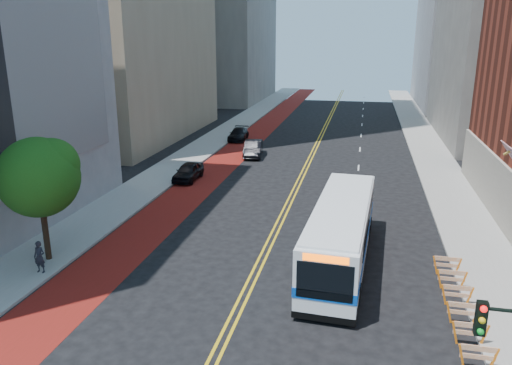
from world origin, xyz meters
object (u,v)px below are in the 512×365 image
Objects in this scene: pedestrian at (40,257)px; car_c at (238,134)px; car_a at (188,172)px; car_b at (253,148)px; street_tree at (40,174)px; transit_bus at (341,232)px.

car_c is at bearing 89.26° from pedestrian.
car_c is 2.82× the size of pedestrian.
car_a is 10.30m from car_b.
car_a is at bearing -117.50° from car_b.
street_tree reaches higher than pedestrian.
street_tree reaches higher than car_b.
car_a is at bearing 87.14° from pedestrian.
street_tree is 0.53× the size of transit_bus.
car_b is (-10.01, 23.36, -0.99)m from transit_bus.
transit_bus reaches higher than car_b.
street_tree is 1.38× the size of car_b.
car_a is (-13.50, 13.67, -1.06)m from transit_bus.
car_a is 2.55× the size of pedestrian.
transit_bus is 2.95× the size of car_a.
transit_bus reaches higher than car_c.
pedestrian is (-4.90, -28.01, 0.19)m from car_b.
car_b is at bearing 81.59° from pedestrian.
car_c is (-13.50, 31.01, -1.10)m from transit_bus.
street_tree is 3.99× the size of pedestrian.
transit_bus is at bearing -74.47° from car_b.
car_c is at bearing 90.55° from car_a.
pedestrian reaches higher than car_b.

